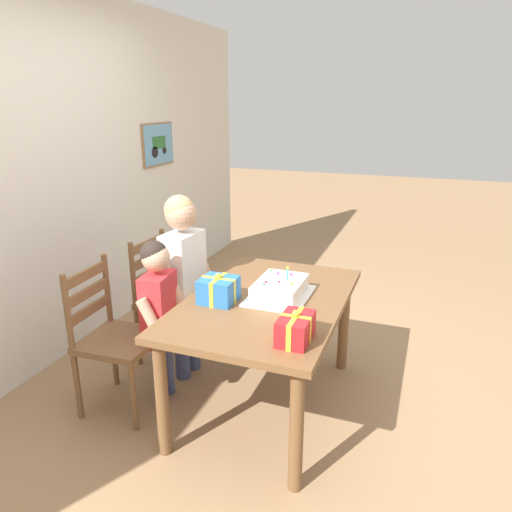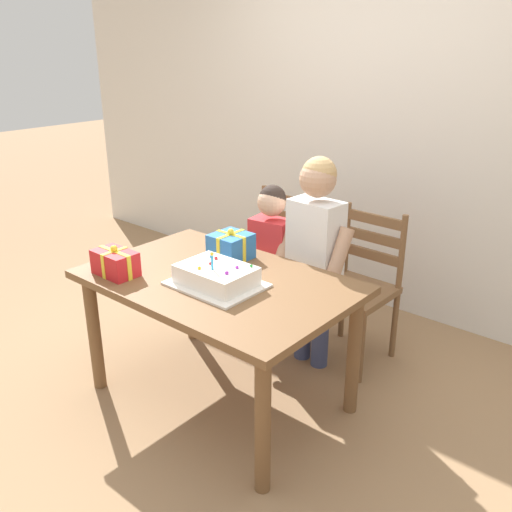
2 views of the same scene
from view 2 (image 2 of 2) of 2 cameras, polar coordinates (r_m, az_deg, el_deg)
The scene contains 10 objects.
ground_plane at distance 3.17m, azimuth -3.63°, elevation -14.29°, with size 20.00×20.00×0.00m, color #997551.
back_wall at distance 3.97m, azimuth 13.20°, elevation 12.96°, with size 6.40×0.11×2.60m.
dining_table at distance 2.85m, azimuth -3.92°, elevation -4.09°, with size 1.36×0.89×0.72m.
birthday_cake at distance 2.71m, azimuth -4.10°, elevation -2.10°, with size 0.44×0.34×0.19m.
gift_box_red_large at distance 3.03m, azimuth -2.59°, elevation 1.00°, with size 0.20×0.20×0.18m.
gift_box_beside_cake at distance 2.92m, azimuth -14.27°, elevation -0.68°, with size 0.24×0.15×0.16m.
chair_left at distance 3.70m, azimuth 1.82°, elevation -0.46°, with size 0.44×0.44×0.92m.
chair_right at distance 3.37m, azimuth 10.41°, elevation -3.10°, with size 0.43×0.43×0.92m.
child_older at distance 3.15m, azimuth 6.09°, elevation 1.29°, with size 0.47×0.27×1.26m.
child_younger at distance 3.38m, azimuth 1.54°, elevation 0.46°, with size 0.40×0.24×1.05m.
Camera 2 is at (1.81, -1.83, 1.85)m, focal length 38.87 mm.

